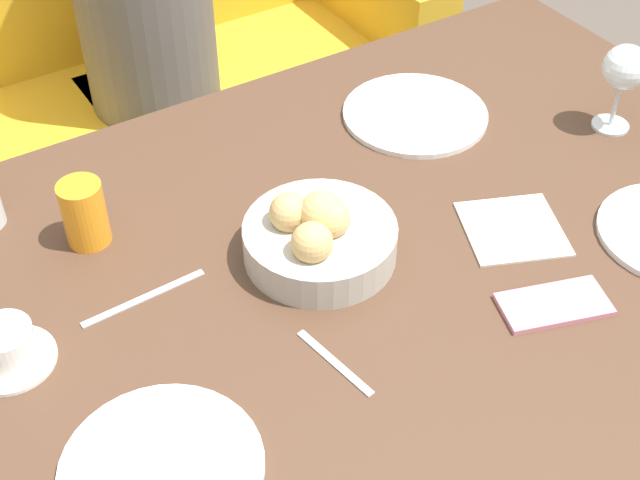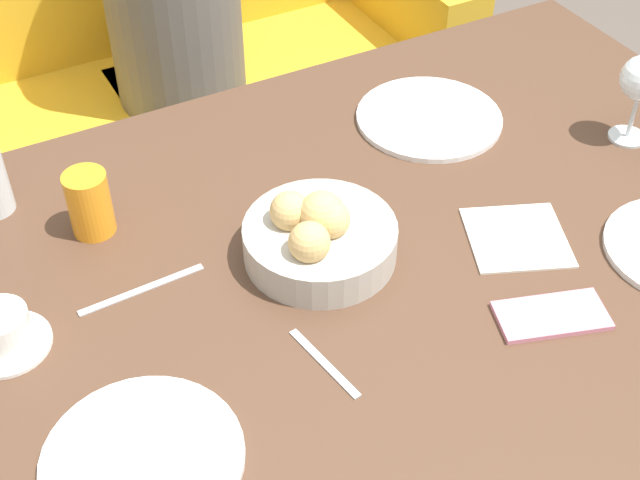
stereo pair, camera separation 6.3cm
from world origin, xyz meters
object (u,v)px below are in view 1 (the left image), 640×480
at_px(coffee_cup, 7,348).
at_px(fork_silver, 144,298).
at_px(couch, 131,110).
at_px(napkin, 513,229).
at_px(plate_far_center, 415,114).
at_px(seated_person, 152,58).
at_px(wine_glass, 625,70).
at_px(bread_basket, 319,236).
at_px(juice_glass, 84,213).
at_px(cell_phone, 554,304).
at_px(plate_near_left, 162,468).
at_px(spoon_coffee, 335,362).

bearing_deg(coffee_cup, fork_silver, 4.04).
xyz_separation_m(couch, napkin, (0.15, -1.25, 0.44)).
distance_m(couch, napkin, 1.34).
distance_m(plate_far_center, coffee_cup, 0.80).
xyz_separation_m(seated_person, coffee_cup, (-0.59, -0.96, 0.24)).
xyz_separation_m(wine_glass, coffee_cup, (-1.04, 0.03, -0.09)).
bearing_deg(plate_far_center, bread_basket, -147.08).
xyz_separation_m(plate_far_center, juice_glass, (-0.60, -0.01, 0.05)).
bearing_deg(wine_glass, juice_glass, 167.19).
distance_m(bread_basket, cell_phone, 0.34).
xyz_separation_m(plate_near_left, fork_silver, (0.09, 0.27, -0.00)).
distance_m(fork_silver, cell_phone, 0.57).
relative_size(coffee_cup, cell_phone, 0.71).
bearing_deg(juice_glass, plate_near_left, -100.11).
bearing_deg(cell_phone, bread_basket, 130.77).
height_order(seated_person, cell_phone, seated_person).
relative_size(spoon_coffee, cell_phone, 0.84).
distance_m(coffee_cup, spoon_coffee, 0.42).
bearing_deg(spoon_coffee, couch, 80.83).
distance_m(plate_near_left, coffee_cup, 0.27).
xyz_separation_m(wine_glass, fork_silver, (-0.85, 0.04, -0.11)).
distance_m(coffee_cup, cell_phone, 0.73).
height_order(plate_far_center, wine_glass, wine_glass).
bearing_deg(napkin, wine_glass, 20.02).
bearing_deg(wine_glass, seated_person, 114.75).
bearing_deg(fork_silver, bread_basket, -12.32).
bearing_deg(napkin, cell_phone, -110.87).
xyz_separation_m(plate_near_left, wine_glass, (0.95, 0.23, 0.11)).
relative_size(plate_near_left, coffee_cup, 2.02).
relative_size(bread_basket, napkin, 1.18).
bearing_deg(cell_phone, juice_glass, 136.38).
height_order(seated_person, spoon_coffee, seated_person).
bearing_deg(coffee_cup, napkin, -11.49).
bearing_deg(couch, coffee_cup, -117.13).
xyz_separation_m(juice_glass, cell_phone, (0.49, -0.47, -0.05)).
bearing_deg(bread_basket, cell_phone, -49.23).
xyz_separation_m(juice_glass, napkin, (0.55, -0.32, -0.05)).
bearing_deg(fork_silver, plate_far_center, 15.43).
xyz_separation_m(couch, bread_basket, (-0.13, -1.15, 0.48)).
distance_m(juice_glass, napkin, 0.63).
xyz_separation_m(coffee_cup, cell_phone, (0.66, -0.30, -0.02)).
relative_size(coffee_cup, fork_silver, 0.64).
height_order(couch, seated_person, seated_person).
bearing_deg(wine_glass, cell_phone, -144.77).
bearing_deg(seated_person, coffee_cup, -121.72).
bearing_deg(cell_phone, seated_person, 93.30).
bearing_deg(couch, napkin, -83.07).
height_order(couch, fork_silver, couch).
xyz_separation_m(plate_near_left, spoon_coffee, (0.26, 0.03, -0.00)).
height_order(plate_near_left, spoon_coffee, plate_near_left).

